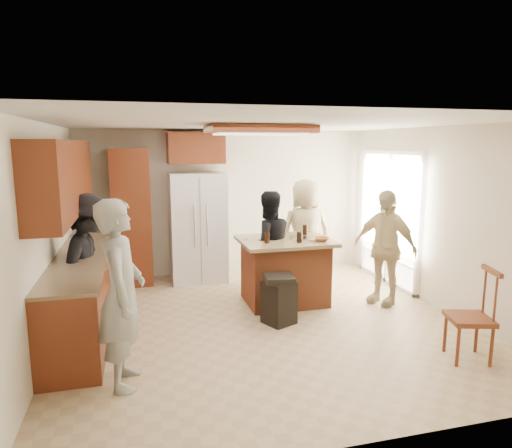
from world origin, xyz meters
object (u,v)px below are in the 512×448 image
object	(u,v)px
person_side_right	(384,247)
spindle_chair	(471,318)
person_counter	(90,263)
kitchen_island	(285,270)
refrigerator	(198,227)
person_behind_left	(268,246)
person_behind_right	(305,233)
trash_bin	(279,299)
person_front_left	(122,294)

from	to	relation	value
person_side_right	spindle_chair	bearing A→B (deg)	-30.68
person_counter	kitchen_island	world-z (taller)	person_counter
person_counter	refrigerator	distance (m)	2.33
person_behind_left	spindle_chair	size ratio (longest dim) A/B	1.61
person_counter	spindle_chair	distance (m)	4.38
kitchen_island	person_counter	bearing A→B (deg)	-173.20
person_behind_right	kitchen_island	size ratio (longest dim) A/B	1.36
refrigerator	trash_bin	bearing A→B (deg)	-71.25
person_front_left	person_behind_left	world-z (taller)	person_front_left
person_behind_right	person_counter	size ratio (longest dim) A/B	1.03
person_side_right	kitchen_island	bearing A→B (deg)	-136.29
kitchen_island	trash_bin	bearing A→B (deg)	-113.29
person_behind_left	refrigerator	distance (m)	1.50
person_behind_left	person_side_right	bearing A→B (deg)	154.05
person_counter	kitchen_island	bearing A→B (deg)	-68.82
person_behind_left	person_behind_right	xyz separation A→B (m)	(0.74, 0.42, 0.07)
kitchen_island	trash_bin	size ratio (longest dim) A/B	2.03
person_front_left	spindle_chair	xyz separation A→B (m)	(3.52, -0.41, -0.44)
person_behind_left	person_side_right	size ratio (longest dim) A/B	0.98
trash_bin	kitchen_island	bearing A→B (deg)	66.71
person_front_left	refrigerator	size ratio (longest dim) A/B	0.99
refrigerator	trash_bin	world-z (taller)	refrigerator
person_behind_left	person_side_right	xyz separation A→B (m)	(1.55, -0.59, 0.02)
person_behind_left	kitchen_island	distance (m)	0.43
person_counter	kitchen_island	xyz separation A→B (m)	(2.60, 0.31, -0.37)
person_behind_right	spindle_chair	bearing A→B (deg)	105.45
refrigerator	person_counter	bearing A→B (deg)	-131.67
person_front_left	person_counter	xyz separation A→B (m)	(-0.42, 1.48, -0.05)
person_side_right	refrigerator	size ratio (longest dim) A/B	0.91
person_counter	person_front_left	bearing A→B (deg)	-149.96
person_behind_left	kitchen_island	xyz separation A→B (m)	(0.20, -0.20, -0.33)
person_behind_right	trash_bin	distance (m)	1.70
person_behind_left	person_behind_right	world-z (taller)	person_behind_right
refrigerator	person_behind_left	bearing A→B (deg)	-55.19
person_side_right	spindle_chair	xyz separation A→B (m)	(-0.02, -1.81, -0.36)
person_front_left	person_behind_right	distance (m)	3.64
person_behind_left	trash_bin	distance (m)	1.06
person_behind_left	refrigerator	world-z (taller)	refrigerator
refrigerator	kitchen_island	size ratio (longest dim) A/B	1.41
spindle_chair	person_side_right	bearing A→B (deg)	89.51
person_front_left	person_behind_right	xyz separation A→B (m)	(2.73, 2.41, -0.02)
refrigerator	trash_bin	size ratio (longest dim) A/B	2.86
person_counter	person_behind_right	bearing A→B (deg)	-59.23
person_counter	person_side_right	bearing A→B (deg)	-76.78
person_side_right	spindle_chair	world-z (taller)	person_side_right
trash_bin	refrigerator	bearing A→B (deg)	108.75
person_front_left	kitchen_island	size ratio (longest dim) A/B	1.39
person_counter	person_behind_left	bearing A→B (deg)	-63.65
person_side_right	person_counter	xyz separation A→B (m)	(-3.95, 0.08, 0.02)
person_behind_right	spindle_chair	distance (m)	2.95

